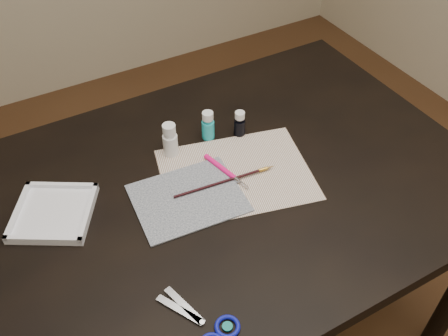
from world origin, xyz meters
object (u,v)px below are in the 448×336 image
paint_bottle_white (170,140)px  canvas (188,198)px  palette_tray (53,212)px  scissors (193,320)px  paint_bottle_cyan (208,125)px  paint_bottle_navy (240,123)px  paper (236,174)px

paint_bottle_white → canvas: bearing=-101.5°
palette_tray → scissors: bearing=-68.2°
canvas → scissors: 0.33m
canvas → paint_bottle_cyan: 0.24m
paint_bottle_cyan → paint_bottle_navy: 0.09m
canvas → paint_bottle_cyan: (0.15, 0.18, 0.04)m
paper → canvas: size_ratio=1.45×
canvas → paint_bottle_white: 0.18m
paper → palette_tray: bearing=168.5°
paint_bottle_cyan → canvas: bearing=-130.0°
canvas → palette_tray: bearing=160.2°
palette_tray → paint_bottle_white: bearing=10.7°
palette_tray → paint_bottle_navy: bearing=4.6°
canvas → paint_bottle_cyan: paint_bottle_cyan is taller
paint_bottle_white → paint_bottle_cyan: (0.12, 0.01, -0.01)m
scissors → palette_tray: palette_tray is taller
paint_bottle_white → scissors: paint_bottle_white is taller
paint_bottle_white → scissors: 0.50m
paint_bottle_navy → scissors: paint_bottle_navy is taller
scissors → palette_tray: bearing=-7.3°
scissors → palette_tray: 0.44m
paint_bottle_white → scissors: size_ratio=0.49×
canvas → scissors: bearing=-114.6°
paint_bottle_cyan → scissors: 0.56m
paint_bottle_navy → paper: bearing=-123.6°
paint_bottle_white → paint_bottle_navy: 0.20m
paper → scissors: 0.42m
canvas → paint_bottle_white: paint_bottle_white is taller
paint_bottle_navy → paint_bottle_cyan: bearing=159.6°
paper → paint_bottle_white: size_ratio=3.90×
paper → paint_bottle_white: 0.19m
paper → canvas: 0.15m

